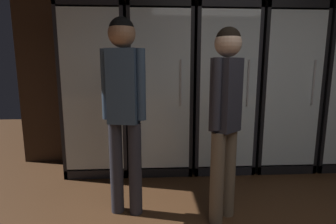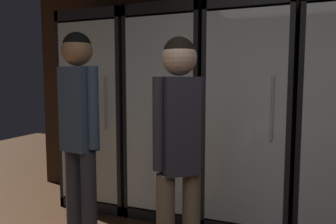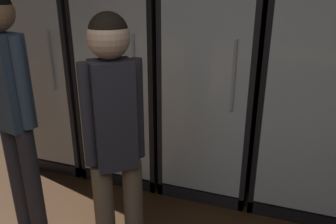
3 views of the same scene
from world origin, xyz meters
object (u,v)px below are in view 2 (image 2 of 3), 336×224
shopper_near (79,121)px  shopper_far (179,143)px  cooler_left (171,115)px  cooler_far_left (106,112)px  cooler_center (249,118)px

shopper_near → shopper_far: size_ratio=1.06×
cooler_left → shopper_near: 1.09m
cooler_left → cooler_far_left: bearing=-179.9°
shopper_near → shopper_far: bearing=-10.0°
cooler_far_left → cooler_left: bearing=0.1°
cooler_left → shopper_near: (-0.33, -1.04, 0.05)m
cooler_left → shopper_far: size_ratio=1.28×
shopper_far → shopper_near: bearing=170.0°
shopper_near → shopper_far: shopper_near is taller
cooler_far_left → cooler_left: 0.75m
cooler_center → shopper_far: size_ratio=1.28×
shopper_near → shopper_far: (0.81, -0.14, -0.08)m
cooler_center → shopper_near: bearing=-136.1°
shopper_near → cooler_far_left: bearing=112.2°
cooler_far_left → cooler_left: (0.75, 0.00, 0.00)m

